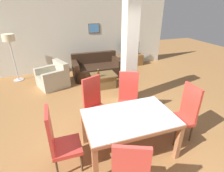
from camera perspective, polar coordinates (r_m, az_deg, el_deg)
ground_plane at (r=3.55m, az=5.21°, el=-19.81°), size 18.00×18.00×0.00m
back_wall at (r=7.17m, az=-10.22°, el=15.92°), size 7.20×0.09×2.70m
divider_pillar at (r=4.51m, az=5.67°, el=10.46°), size 0.32×0.35×2.70m
dining_table at (r=3.15m, az=5.65°, el=-12.08°), size 1.57×1.00×0.76m
dining_chair_head_right at (r=3.73m, az=22.48°, el=-7.96°), size 0.46×0.46×1.14m
dining_chair_far_left at (r=3.77m, az=-5.52°, el=-5.48°), size 0.60×0.60×1.14m
dining_chair_head_left at (r=2.98m, az=-16.86°, el=-16.57°), size 0.46×0.46×1.14m
dining_chair_far_right at (r=4.01m, az=5.33°, el=-3.44°), size 0.60×0.60×1.14m
sofa at (r=6.57m, az=-5.11°, el=5.66°), size 1.70×0.94×0.82m
armchair at (r=6.03m, az=-18.51°, el=2.47°), size 1.09×1.06×0.79m
coffee_table at (r=5.69m, az=-2.74°, el=1.86°), size 0.77×0.59×0.44m
bottle at (r=5.39m, az=-4.51°, el=3.98°), size 0.08×0.08×0.25m
tv_stand at (r=7.74m, az=5.81°, el=8.36°), size 1.13×0.40×0.46m
tv_screen at (r=7.61m, az=5.98°, el=11.90°), size 0.82×0.23×0.54m
floor_lamp at (r=6.75m, az=-30.52°, el=12.33°), size 0.38×0.38×1.60m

